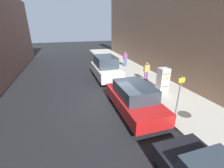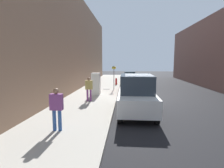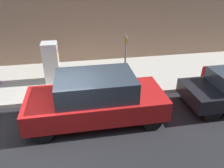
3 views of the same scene
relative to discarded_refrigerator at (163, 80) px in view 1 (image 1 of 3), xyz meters
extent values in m
plane|color=black|center=(3.65, 0.38, -1.06)|extent=(80.00, 80.00, 0.00)
cube|color=#B2ADA0|center=(-0.21, 0.38, -0.98)|extent=(3.97, 44.00, 0.16)
cube|color=#937056|center=(-3.04, 0.38, 3.69)|extent=(1.69, 39.60, 9.50)
cube|color=silver|center=(0.00, 0.00, 0.00)|extent=(0.68, 0.66, 1.79)
cube|color=black|center=(0.00, 0.33, 0.00)|extent=(0.01, 0.01, 1.71)
cube|color=yellow|center=(-0.08, 0.33, 0.23)|extent=(0.16, 0.01, 0.22)
cube|color=red|center=(0.00, 0.33, 0.57)|extent=(0.61, 0.01, 0.05)
cube|color=red|center=(0.00, 0.33, -0.36)|extent=(0.61, 0.01, 0.05)
cylinder|color=#47443F|center=(0.56, 2.99, -0.89)|extent=(0.70, 0.70, 0.02)
cylinder|color=slate|center=(1.27, 3.07, 0.26)|extent=(0.07, 0.07, 2.32)
cube|color=yellow|center=(1.27, 3.09, 1.23)|extent=(0.36, 0.02, 0.24)
cylinder|color=#2D5193|center=(-0.34, -7.69, -0.48)|extent=(0.14, 0.14, 0.84)
cylinder|color=#2D5193|center=(-0.12, -7.69, -0.48)|extent=(0.14, 0.14, 0.84)
cube|color=#7A3D7F|center=(-0.23, -7.69, 0.26)|extent=(0.49, 0.22, 0.63)
sphere|color=#8C664C|center=(-0.23, -7.69, 0.69)|extent=(0.23, 0.23, 0.23)
cylinder|color=#7A3D7F|center=(-0.18, -2.44, -0.49)|extent=(0.14, 0.14, 0.82)
cylinder|color=#7A3D7F|center=(0.04, -2.44, -0.49)|extent=(0.14, 0.14, 0.82)
cube|color=#A8934C|center=(-0.07, -2.44, 0.24)|extent=(0.48, 0.22, 0.62)
sphere|color=#8C664C|center=(-0.07, -2.44, 0.66)|extent=(0.22, 0.22, 0.22)
cube|color=silver|center=(3.04, -4.44, -0.29)|extent=(1.96, 4.63, 0.85)
cube|color=#2D3842|center=(3.04, -4.44, 0.61)|extent=(1.72, 2.55, 0.95)
cylinder|color=black|center=(2.19, -2.72, -0.71)|extent=(0.22, 0.69, 0.69)
cylinder|color=black|center=(3.89, -2.72, -0.71)|extent=(0.22, 0.69, 0.69)
cylinder|color=black|center=(2.19, -6.16, -0.71)|extent=(0.22, 0.69, 0.69)
cylinder|color=black|center=(3.89, -6.16, -0.71)|extent=(0.22, 0.69, 0.69)
cube|color=red|center=(3.04, 1.64, -0.38)|extent=(1.97, 4.65, 0.70)
cube|color=#2D3842|center=(3.04, 1.64, 0.32)|extent=(1.73, 2.56, 0.70)
cylinder|color=black|center=(2.19, 3.40, -0.73)|extent=(0.22, 0.65, 0.65)
cylinder|color=black|center=(3.90, 3.40, -0.73)|extent=(0.22, 0.65, 0.65)
cylinder|color=black|center=(2.19, -0.11, -0.73)|extent=(0.22, 0.65, 0.65)
cylinder|color=black|center=(3.90, -0.11, -0.73)|extent=(0.22, 0.65, 0.65)
cylinder|color=black|center=(2.27, 5.60, -0.72)|extent=(0.22, 0.67, 0.67)
cylinder|color=black|center=(3.81, 5.60, -0.72)|extent=(0.22, 0.67, 0.67)
camera|label=1|loc=(6.52, 8.53, 3.71)|focal=24.00mm
camera|label=2|loc=(2.44, -14.11, 1.80)|focal=28.00mm
camera|label=3|loc=(9.32, 1.09, 3.72)|focal=35.00mm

